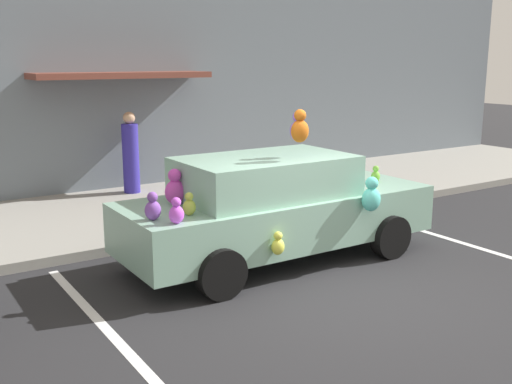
{
  "coord_description": "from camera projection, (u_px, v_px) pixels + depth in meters",
  "views": [
    {
      "loc": [
        -4.75,
        -5.34,
        2.87
      ],
      "look_at": [
        0.09,
        2.13,
        0.9
      ],
      "focal_mm": 42.26,
      "sensor_mm": 36.0,
      "label": 1
    }
  ],
  "objects": [
    {
      "name": "teddy_bear_on_sidewalk",
      "position": [
        208.0,
        200.0,
        10.62
      ],
      "size": [
        0.33,
        0.28,
        0.64
      ],
      "color": "beige",
      "rests_on": "sidewalk"
    },
    {
      "name": "parking_stripe_front",
      "position": [
        441.0,
        236.0,
        9.94
      ],
      "size": [
        0.12,
        3.6,
        0.01
      ],
      "primitive_type": "cube",
      "color": "silver",
      "rests_on": "ground"
    },
    {
      "name": "plush_covered_car",
      "position": [
        275.0,
        207.0,
        8.61
      ],
      "size": [
        4.62,
        1.99,
        2.22
      ],
      "color": "#89B6A0",
      "rests_on": "ground"
    },
    {
      "name": "sidewalk",
      "position": [
        171.0,
        207.0,
        11.6
      ],
      "size": [
        24.0,
        4.0,
        0.15
      ],
      "primitive_type": "cube",
      "color": "gray",
      "rests_on": "ground"
    },
    {
      "name": "parking_stripe_rear",
      "position": [
        95.0,
        317.0,
        6.84
      ],
      "size": [
        0.12,
        3.6,
        0.01
      ],
      "primitive_type": "cube",
      "color": "silver",
      "rests_on": "ground"
    },
    {
      "name": "pedestrian_near_shopfront",
      "position": [
        131.0,
        155.0,
        12.4
      ],
      "size": [
        0.34,
        0.34,
        1.67
      ],
      "color": "#322997",
      "rests_on": "sidewalk"
    },
    {
      "name": "storefront_building",
      "position": [
        123.0,
        43.0,
        12.68
      ],
      "size": [
        24.0,
        1.25,
        6.4
      ],
      "color": "slate",
      "rests_on": "ground"
    },
    {
      "name": "ground_plane",
      "position": [
        342.0,
        294.0,
        7.52
      ],
      "size": [
        60.0,
        60.0,
        0.0
      ],
      "primitive_type": "plane",
      "color": "#262628"
    }
  ]
}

